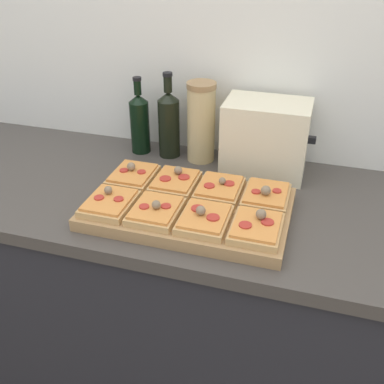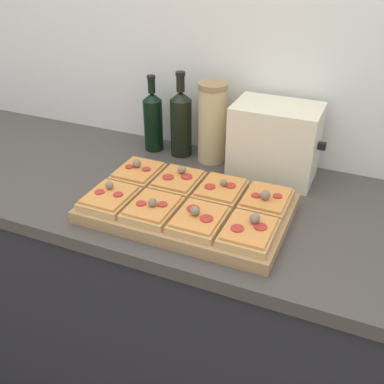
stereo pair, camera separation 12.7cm
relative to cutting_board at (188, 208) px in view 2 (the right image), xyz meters
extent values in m
cube|color=silver|center=(-0.02, 0.46, 0.33)|extent=(6.00, 0.06, 2.50)
cube|color=#232328|center=(-0.02, 0.11, -0.49)|extent=(2.60, 0.64, 0.86)
cube|color=#423D38|center=(-0.02, 0.11, -0.04)|extent=(2.63, 0.67, 0.04)
cube|color=#A37A4C|center=(0.00, 0.00, 0.00)|extent=(0.56, 0.34, 0.04)
cube|color=tan|center=(-0.20, 0.08, 0.03)|extent=(0.13, 0.15, 0.02)
cube|color=#D6843D|center=(-0.20, 0.08, 0.04)|extent=(0.11, 0.14, 0.01)
cylinder|color=#AD2D23|center=(-0.23, 0.08, 0.05)|extent=(0.03, 0.03, 0.00)
cylinder|color=#AD2D23|center=(-0.18, 0.08, 0.05)|extent=(0.03, 0.03, 0.00)
sphere|color=#7F6B51|center=(-0.21, 0.09, 0.06)|extent=(0.03, 0.03, 0.03)
cube|color=tan|center=(-0.07, 0.08, 0.03)|extent=(0.13, 0.15, 0.02)
cube|color=#D6843D|center=(-0.07, 0.08, 0.04)|extent=(0.11, 0.14, 0.01)
cylinder|color=#AD2D23|center=(-0.09, 0.07, 0.05)|extent=(0.03, 0.03, 0.00)
cylinder|color=#AD2D23|center=(-0.04, 0.09, 0.05)|extent=(0.03, 0.03, 0.00)
sphere|color=#7F6B51|center=(-0.07, 0.11, 0.06)|extent=(0.02, 0.02, 0.02)
cube|color=tan|center=(0.07, 0.08, 0.03)|extent=(0.13, 0.15, 0.02)
cube|color=#D6843D|center=(0.07, 0.08, 0.04)|extent=(0.11, 0.14, 0.01)
cylinder|color=#AD2D23|center=(0.04, 0.06, 0.05)|extent=(0.03, 0.03, 0.00)
cylinder|color=#AD2D23|center=(0.09, 0.09, 0.05)|extent=(0.03, 0.03, 0.00)
sphere|color=#7F6B51|center=(0.07, 0.09, 0.06)|extent=(0.02, 0.02, 0.02)
cube|color=tan|center=(0.20, 0.08, 0.03)|extent=(0.13, 0.15, 0.02)
cube|color=#D6843D|center=(0.20, 0.08, 0.04)|extent=(0.11, 0.14, 0.01)
cylinder|color=#AD2D23|center=(0.18, 0.07, 0.05)|extent=(0.03, 0.03, 0.00)
cylinder|color=#AD2D23|center=(0.23, 0.09, 0.05)|extent=(0.03, 0.03, 0.00)
sphere|color=#7F6B51|center=(0.20, 0.06, 0.06)|extent=(0.03, 0.03, 0.03)
cube|color=tan|center=(-0.20, -0.08, 0.03)|extent=(0.13, 0.15, 0.02)
cube|color=#D6843D|center=(-0.20, -0.08, 0.04)|extent=(0.11, 0.14, 0.01)
cylinder|color=#AD2D23|center=(-0.23, -0.09, 0.05)|extent=(0.03, 0.03, 0.00)
cylinder|color=#AD2D23|center=(-0.18, -0.08, 0.05)|extent=(0.03, 0.03, 0.00)
sphere|color=#7F6B51|center=(-0.22, -0.06, 0.06)|extent=(0.02, 0.02, 0.02)
cube|color=tan|center=(-0.07, -0.08, 0.03)|extent=(0.13, 0.15, 0.02)
cube|color=#D6843D|center=(-0.07, -0.08, 0.04)|extent=(0.11, 0.14, 0.01)
cylinder|color=#AD2D23|center=(-0.10, -0.09, 0.05)|extent=(0.03, 0.03, 0.00)
cylinder|color=#AD2D23|center=(-0.04, -0.08, 0.05)|extent=(0.03, 0.03, 0.00)
sphere|color=#7F6B51|center=(-0.06, -0.09, 0.06)|extent=(0.02, 0.02, 0.02)
cube|color=tan|center=(0.07, -0.08, 0.03)|extent=(0.13, 0.15, 0.02)
cube|color=#D6843D|center=(0.07, -0.08, 0.04)|extent=(0.11, 0.14, 0.01)
cylinder|color=#AD2D23|center=(0.04, -0.06, 0.05)|extent=(0.03, 0.03, 0.00)
cylinder|color=#AD2D23|center=(0.09, -0.09, 0.05)|extent=(0.03, 0.03, 0.00)
sphere|color=#7F6B51|center=(0.06, -0.09, 0.06)|extent=(0.03, 0.03, 0.03)
cube|color=tan|center=(0.20, -0.08, 0.03)|extent=(0.13, 0.15, 0.02)
cube|color=#D6843D|center=(0.20, -0.08, 0.04)|extent=(0.11, 0.14, 0.01)
cylinder|color=#AD2D23|center=(0.18, -0.10, 0.05)|extent=(0.03, 0.03, 0.00)
cylinder|color=#AD2D23|center=(0.23, -0.07, 0.05)|extent=(0.03, 0.03, 0.00)
sphere|color=#7F6B51|center=(0.21, -0.06, 0.06)|extent=(0.03, 0.03, 0.03)
cylinder|color=black|center=(-0.29, 0.34, 0.07)|extent=(0.07, 0.07, 0.18)
cone|color=black|center=(-0.29, 0.34, 0.18)|extent=(0.07, 0.07, 0.03)
cylinder|color=black|center=(-0.29, 0.34, 0.22)|extent=(0.03, 0.03, 0.05)
cylinder|color=black|center=(-0.29, 0.34, 0.25)|extent=(0.03, 0.03, 0.01)
cylinder|color=black|center=(-0.18, 0.34, 0.08)|extent=(0.07, 0.07, 0.20)
cone|color=black|center=(-0.18, 0.34, 0.20)|extent=(0.07, 0.07, 0.03)
cylinder|color=black|center=(-0.18, 0.34, 0.24)|extent=(0.03, 0.03, 0.05)
cylinder|color=black|center=(-0.18, 0.34, 0.27)|extent=(0.03, 0.03, 0.01)
cylinder|color=tan|center=(-0.06, 0.34, 0.11)|extent=(0.09, 0.09, 0.25)
cylinder|color=#937047|center=(-0.06, 0.34, 0.25)|extent=(0.10, 0.10, 0.02)
cube|color=beige|center=(0.16, 0.32, 0.10)|extent=(0.26, 0.18, 0.24)
cube|color=black|center=(0.16, 0.23, 0.18)|extent=(0.21, 0.01, 0.07)
cube|color=black|center=(0.30, 0.32, 0.11)|extent=(0.02, 0.02, 0.02)
camera|label=1|loc=(0.31, -1.01, 0.69)|focal=42.00mm
camera|label=2|loc=(0.43, -0.97, 0.69)|focal=42.00mm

